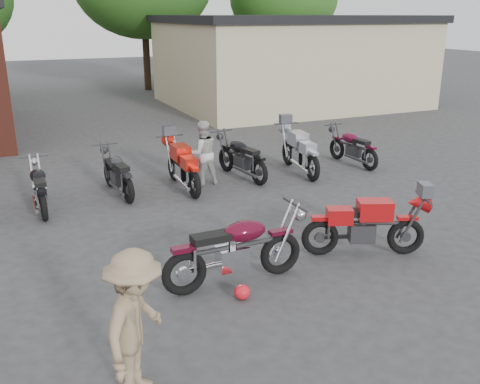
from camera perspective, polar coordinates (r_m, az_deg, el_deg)
name	(u,v)px	position (r m, az deg, el deg)	size (l,w,h in m)	color
ground	(278,293)	(7.84, 4.10, -10.71)	(90.00, 90.00, 0.00)	#313033
stucco_building	(288,64)	(24.18, 5.19, 13.48)	(10.00, 8.00, 3.50)	tan
tree_2	(144,2)	(28.94, -10.24, 19.34)	(7.04, 7.04, 8.80)	#254F15
tree_3	(283,14)	(31.91, 4.61, 18.37)	(6.08, 6.08, 7.60)	#254F15
vintage_motorcycle	(237,245)	(7.82, -0.34, -5.67)	(2.13, 0.70, 1.24)	#4D091C
sportbike	(367,222)	(9.00, 13.34, -3.18)	(1.97, 0.65, 1.14)	red
helmet	(242,292)	(7.63, 0.23, -10.62)	(0.23, 0.23, 0.21)	red
person_light	(202,153)	(12.41, -4.03, 4.16)	(0.74, 0.57, 1.52)	#BBBBB6
person_tan	(136,325)	(5.68, -11.03, -13.75)	(1.06, 0.61, 1.64)	#92795A
row_bike_2	(39,185)	(11.55, -20.64, 0.70)	(1.81, 0.60, 1.05)	black
row_bike_3	(117,170)	(12.07, -12.98, 2.25)	(1.88, 0.62, 1.09)	#242527
row_bike_4	(183,163)	(12.20, -6.15, 3.04)	(2.05, 0.68, 1.19)	red
row_bike_5	(241,155)	(12.97, 0.12, 3.97)	(1.96, 0.65, 1.14)	black
row_bike_6	(300,149)	(13.49, 6.37, 4.59)	(2.10, 0.69, 1.22)	#9396A0
row_bike_7	(352,145)	(14.47, 11.90, 4.93)	(1.82, 0.60, 1.06)	#4F0923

